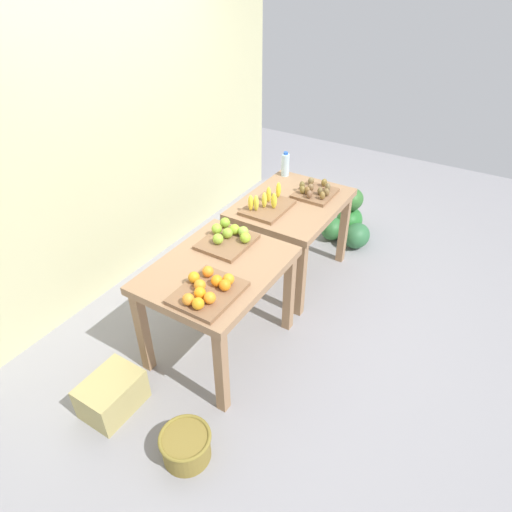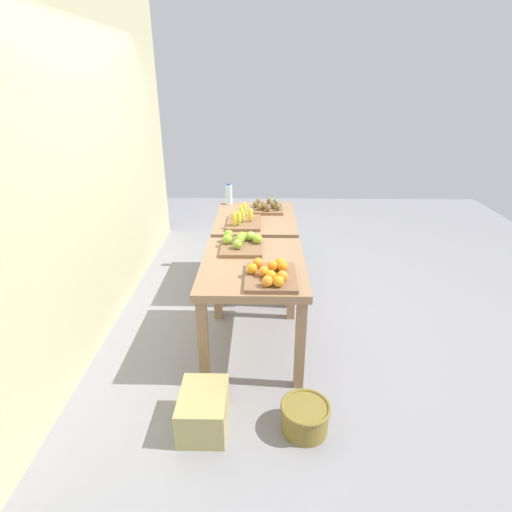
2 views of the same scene
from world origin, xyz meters
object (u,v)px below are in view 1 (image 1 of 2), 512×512
at_px(apple_bin, 228,237).
at_px(display_table_left, 218,279).
at_px(water_bottle, 285,165).
at_px(banana_crate, 267,205).
at_px(watermelon_pile, 348,222).
at_px(orange_bin, 207,290).
at_px(kiwi_bin, 315,192).
at_px(wicker_basket, 186,445).
at_px(display_table_right, 292,213).
at_px(cardboard_produce_box, 112,394).

bearing_deg(apple_bin, display_table_left, -160.46).
bearing_deg(water_bottle, banana_crate, -164.18).
relative_size(apple_bin, watermelon_pile, 0.67).
distance_m(orange_bin, apple_bin, 0.62).
distance_m(display_table_left, kiwi_bin, 1.34).
xyz_separation_m(display_table_left, wicker_basket, (-0.87, -0.35, -0.56)).
distance_m(apple_bin, wicker_basket, 1.44).
bearing_deg(wicker_basket, display_table_right, 9.98).
bearing_deg(watermelon_pile, display_table_right, 165.62).
relative_size(display_table_right, wicker_basket, 3.24).
relative_size(watermelon_pile, cardboard_produce_box, 1.50).
xyz_separation_m(display_table_right, cardboard_produce_box, (-1.97, 0.30, -0.54)).
height_order(display_table_right, banana_crate, banana_crate).
distance_m(display_table_left, watermelon_pile, 2.10).
bearing_deg(orange_bin, watermelon_pile, -2.55).
distance_m(banana_crate, wicker_basket, 1.95).
height_order(display_table_left, apple_bin, apple_bin).
bearing_deg(banana_crate, watermelon_pile, -16.85).
height_order(watermelon_pile, wicker_basket, watermelon_pile).
relative_size(display_table_left, water_bottle, 4.41).
xyz_separation_m(orange_bin, banana_crate, (1.16, 0.24, -0.00)).
relative_size(display_table_right, banana_crate, 2.36).
height_order(water_bottle, cardboard_produce_box, water_bottle).
distance_m(orange_bin, wicker_basket, 0.95).
bearing_deg(watermelon_pile, wicker_basket, -177.69).
distance_m(banana_crate, water_bottle, 0.69).
height_order(display_table_right, apple_bin, apple_bin).
distance_m(orange_bin, banana_crate, 1.19).
height_order(orange_bin, water_bottle, water_bottle).
bearing_deg(kiwi_bin, orange_bin, -179.62).
height_order(display_table_right, orange_bin, orange_bin).
xyz_separation_m(apple_bin, cardboard_produce_box, (-1.15, 0.19, -0.69)).
xyz_separation_m(banana_crate, kiwi_bin, (0.44, -0.23, -0.01)).
bearing_deg(banana_crate, wicker_basket, -165.14).
distance_m(display_table_right, cardboard_produce_box, 2.06).
bearing_deg(orange_bin, kiwi_bin, 0.38).
height_order(kiwi_bin, water_bottle, water_bottle).
relative_size(kiwi_bin, wicker_basket, 1.12).
height_order(banana_crate, cardboard_produce_box, banana_crate).
xyz_separation_m(orange_bin, cardboard_produce_box, (-0.57, 0.43, -0.69)).
xyz_separation_m(watermelon_pile, wicker_basket, (-2.90, -0.12, -0.07)).
bearing_deg(kiwi_bin, cardboard_produce_box, 169.06).
distance_m(display_table_left, cardboard_produce_box, 1.05).
height_order(kiwi_bin, cardboard_produce_box, kiwi_bin).
bearing_deg(apple_bin, water_bottle, 8.96).
xyz_separation_m(display_table_left, kiwi_bin, (1.32, -0.12, 0.15)).
bearing_deg(display_table_right, apple_bin, 172.64).
relative_size(watermelon_pile, wicker_basket, 1.87).
distance_m(banana_crate, watermelon_pile, 1.36).
bearing_deg(apple_bin, cardboard_produce_box, 170.41).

